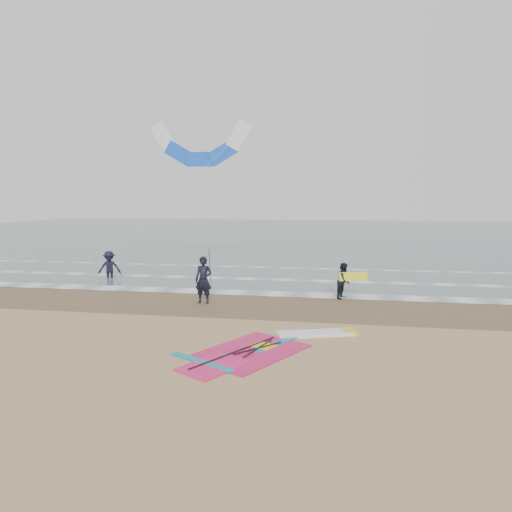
% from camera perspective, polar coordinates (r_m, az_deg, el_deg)
% --- Properties ---
extents(ground, '(120.00, 120.00, 0.00)m').
position_cam_1_polar(ground, '(13.71, -1.95, -11.77)').
color(ground, tan).
rests_on(ground, ground).
extents(sea_water, '(120.00, 80.00, 0.02)m').
position_cam_1_polar(sea_water, '(60.92, 7.21, 2.85)').
color(sea_water, '#47605E').
rests_on(sea_water, ground).
extents(wet_sand_band, '(120.00, 5.00, 0.01)m').
position_cam_1_polar(wet_sand_band, '(19.40, 1.65, -6.11)').
color(wet_sand_band, brown).
rests_on(wet_sand_band, ground).
extents(foam_waterline, '(120.00, 9.15, 0.02)m').
position_cam_1_polar(foam_waterline, '(23.71, 3.16, -3.63)').
color(foam_waterline, white).
rests_on(foam_waterline, ground).
extents(windsurf_rig, '(5.42, 5.13, 0.13)m').
position_cam_1_polar(windsurf_rig, '(13.99, 1.82, -11.23)').
color(windsurf_rig, white).
rests_on(windsurf_rig, ground).
extents(person_standing, '(0.78, 0.55, 2.03)m').
position_cam_1_polar(person_standing, '(19.63, -6.58, -2.99)').
color(person_standing, black).
rests_on(person_standing, ground).
extents(person_walking, '(0.89, 0.97, 1.62)m').
position_cam_1_polar(person_walking, '(20.83, 10.94, -3.06)').
color(person_walking, black).
rests_on(person_walking, ground).
extents(person_wading, '(1.40, 1.10, 1.91)m').
position_cam_1_polar(person_wading, '(26.94, -17.88, -0.69)').
color(person_wading, black).
rests_on(person_wading, ground).
extents(held_pole, '(0.17, 0.86, 1.82)m').
position_cam_1_polar(held_pole, '(19.47, -5.76, -1.65)').
color(held_pole, black).
rests_on(held_pole, ground).
extents(carried_kiteboard, '(1.30, 0.51, 0.39)m').
position_cam_1_polar(carried_kiteboard, '(20.71, 12.06, -2.54)').
color(carried_kiteboard, yellow).
rests_on(carried_kiteboard, ground).
extents(surf_kite, '(7.38, 4.77, 8.08)m').
position_cam_1_polar(surf_kite, '(29.69, -6.94, 13.27)').
color(surf_kite, white).
rests_on(surf_kite, ground).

